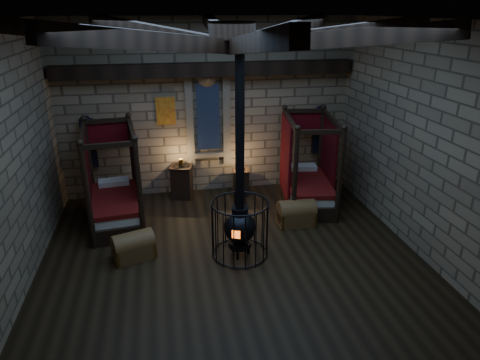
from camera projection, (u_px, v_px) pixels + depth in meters
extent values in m
cube|color=black|center=(234.00, 262.00, 7.88)|extent=(7.00, 7.00, 0.01)
cube|color=#847054|center=(208.00, 109.00, 10.28)|extent=(7.00, 0.02, 4.20)
cube|color=#847054|center=(299.00, 274.00, 3.91)|extent=(7.00, 0.02, 4.20)
cube|color=#847054|center=(6.00, 168.00, 6.48)|extent=(0.02, 7.00, 4.20)
cube|color=#847054|center=(424.00, 143.00, 7.71)|extent=(0.02, 7.00, 4.20)
cube|color=black|center=(232.00, 19.00, 6.31)|extent=(7.00, 7.00, 0.01)
cube|color=black|center=(207.00, 69.00, 9.76)|extent=(6.86, 0.35, 0.30)
cylinder|color=black|center=(232.00, 30.00, 6.36)|extent=(0.70, 0.70, 0.25)
cube|color=black|center=(208.00, 117.00, 10.31)|extent=(0.55, 0.04, 1.60)
cube|color=maroon|center=(166.00, 111.00, 10.07)|extent=(0.45, 0.03, 0.65)
cube|color=black|center=(89.00, 143.00, 9.89)|extent=(0.30, 0.10, 1.15)
cube|color=black|center=(319.00, 131.00, 10.87)|extent=(0.30, 0.10, 1.15)
cube|color=black|center=(117.00, 215.00, 9.28)|extent=(1.23, 2.08, 0.34)
cube|color=beige|center=(116.00, 204.00, 9.18)|extent=(1.10, 1.91, 0.21)
cube|color=maroon|center=(115.00, 199.00, 9.13)|extent=(1.17, 1.96, 0.10)
cube|color=beige|center=(114.00, 182.00, 9.73)|extent=(0.70, 0.40, 0.13)
cube|color=#57070C|center=(108.00, 133.00, 9.55)|extent=(1.05, 0.16, 0.52)
cylinder|color=black|center=(88.00, 199.00, 7.97)|extent=(0.10, 0.10, 2.09)
cylinder|color=black|center=(90.00, 165.00, 9.66)|extent=(0.10, 0.10, 2.09)
cylinder|color=black|center=(140.00, 193.00, 8.23)|extent=(0.10, 0.10, 2.09)
cylinder|color=black|center=(133.00, 161.00, 9.92)|extent=(0.10, 0.10, 2.09)
cube|color=#57070C|center=(88.00, 174.00, 9.05)|extent=(0.21, 1.43, 1.86)
cube|color=#57070C|center=(136.00, 169.00, 9.32)|extent=(0.21, 1.43, 1.86)
cube|color=black|center=(307.00, 197.00, 10.16)|extent=(1.31, 2.11, 0.34)
cube|color=beige|center=(307.00, 187.00, 10.06)|extent=(1.18, 1.94, 0.21)
cube|color=maroon|center=(308.00, 182.00, 10.01)|extent=(1.24, 1.99, 0.09)
cube|color=beige|center=(303.00, 167.00, 10.64)|extent=(0.71, 0.43, 0.13)
cube|color=#57070C|center=(303.00, 122.00, 10.47)|extent=(1.04, 0.21, 0.52)
cylinder|color=black|center=(295.00, 178.00, 8.93)|extent=(0.10, 0.10, 2.09)
cylinder|color=black|center=(283.00, 150.00, 10.69)|extent=(0.10, 0.10, 2.09)
cylinder|color=black|center=(340.00, 178.00, 8.97)|extent=(0.10, 0.10, 2.09)
cylinder|color=black|center=(321.00, 150.00, 10.73)|extent=(0.10, 0.10, 2.09)
cube|color=#57070C|center=(286.00, 157.00, 10.06)|extent=(0.27, 1.42, 1.85)
cube|color=#57070C|center=(328.00, 157.00, 10.09)|extent=(0.27, 1.42, 1.85)
cube|color=brown|center=(134.00, 250.00, 7.97)|extent=(0.84, 0.66, 0.31)
cylinder|color=brown|center=(133.00, 243.00, 7.92)|extent=(0.84, 0.66, 0.45)
cube|color=olive|center=(116.00, 255.00, 7.82)|extent=(0.19, 0.46, 0.32)
cube|color=olive|center=(152.00, 246.00, 8.13)|extent=(0.19, 0.46, 0.32)
cube|color=brown|center=(296.00, 217.00, 9.22)|extent=(0.79, 0.48, 0.32)
cylinder|color=brown|center=(296.00, 210.00, 9.16)|extent=(0.79, 0.48, 0.48)
cube|color=olive|center=(280.00, 219.00, 9.15)|extent=(0.05, 0.50, 0.34)
cube|color=olive|center=(312.00, 216.00, 9.29)|extent=(0.05, 0.50, 0.34)
cube|color=black|center=(182.00, 182.00, 10.46)|extent=(0.57, 0.55, 0.78)
cube|color=black|center=(181.00, 167.00, 10.30)|extent=(0.62, 0.60, 0.04)
cylinder|color=olive|center=(181.00, 162.00, 10.26)|extent=(0.11, 0.11, 0.18)
cube|color=black|center=(241.00, 183.00, 10.62)|extent=(0.40, 0.39, 0.63)
cube|color=black|center=(241.00, 171.00, 10.50)|extent=(0.44, 0.42, 0.04)
cube|color=brown|center=(241.00, 169.00, 10.48)|extent=(0.17, 0.13, 0.04)
cylinder|color=black|center=(240.00, 244.00, 8.04)|extent=(0.43, 0.43, 0.11)
sphere|color=black|center=(240.00, 227.00, 7.91)|extent=(0.60, 0.60, 0.60)
cylinder|color=black|center=(240.00, 211.00, 7.79)|extent=(0.30, 0.30, 0.15)
cube|color=#FF5914|center=(236.00, 235.00, 7.65)|extent=(0.15, 0.08, 0.15)
cylinder|color=black|center=(240.00, 126.00, 7.19)|extent=(0.16, 0.16, 3.08)
torus|color=black|center=(240.00, 253.00, 8.11)|extent=(1.06, 1.06, 0.03)
torus|color=black|center=(240.00, 203.00, 7.73)|extent=(1.06, 1.06, 0.03)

